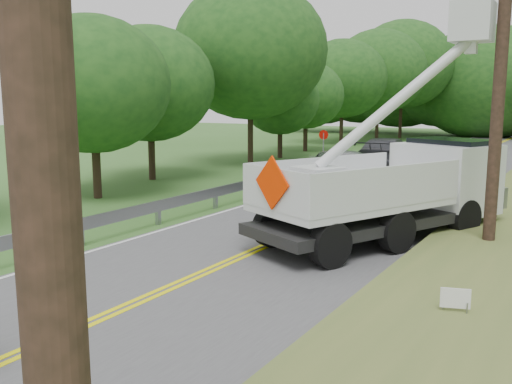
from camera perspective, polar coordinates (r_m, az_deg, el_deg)
The scene contains 9 objects.
ground at distance 9.75m, azimuth -19.25°, elevation -13.76°, with size 140.00×140.00×0.00m, color #345E23.
road at distance 21.15m, azimuth 11.35°, elevation -0.95°, with size 7.20×96.00×0.03m.
guardrail at distance 23.51m, azimuth 2.93°, elevation 1.59°, with size 0.18×48.00×0.77m.
treeline_left at distance 42.23m, azimuth 7.31°, elevation 12.33°, with size 10.64×56.36×11.49m.
bucket_truck at distance 15.82m, azimuth 15.72°, elevation 1.37°, with size 5.26×7.85×7.25m.
suv_silver at distance 22.01m, azimuth 8.63°, elevation 1.94°, with size 3.01×6.53×1.81m, color #ADAFB5.
suv_darkgrey at distance 30.89m, azimuth 13.23°, elevation 3.85°, with size 2.43×5.97×1.73m, color #3A3C42.
stop_sign_permanent at distance 27.69m, azimuth 6.93°, elevation 4.70°, with size 0.49×0.10×2.30m.
yard_sign at distance 9.87m, azimuth 19.77°, elevation -10.38°, with size 0.47×0.18×0.70m.
Camera 1 is at (7.05, -5.58, 3.75)m, focal length 38.99 mm.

